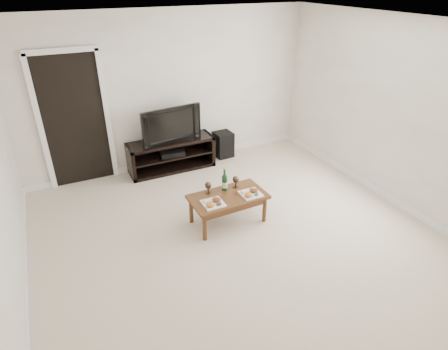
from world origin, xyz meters
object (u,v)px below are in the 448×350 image
Objects in this scene: media_console at (171,155)px; television at (169,123)px; coffee_table at (228,209)px; subwoofer at (223,144)px.

television is at bearing 0.00° from media_console.
coffee_table is (0.18, -1.85, -0.64)m from television.
subwoofer is (1.04, 0.10, -0.62)m from television.
media_console reaches higher than coffee_table.
subwoofer reaches higher than coffee_table.
media_console reaches higher than subwoofer.
subwoofer is 0.46× the size of coffee_table.
subwoofer is at bearing -1.89° from television.
media_console is 1.85m from coffee_table.
media_console is 1.05m from subwoofer.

